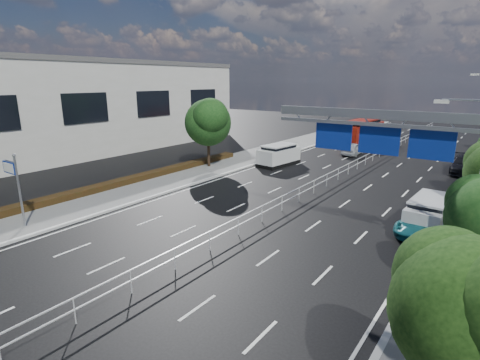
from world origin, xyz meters
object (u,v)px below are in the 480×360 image
Objects in this scene: white_minivan at (279,155)px; red_bus at (362,131)px; toilet_sign at (14,177)px; overhead_gantry at (394,136)px; parked_car_dark at (464,165)px; near_car_silver at (353,149)px; parked_car_teal at (426,222)px; near_car_dark at (359,129)px; silver_minivan at (430,214)px.

white_minivan is 0.47× the size of red_bus.
overhead_gantry is (17.69, 10.05, 2.66)m from toilet_sign.
overhead_gantry is at bearing 29.60° from toilet_sign.
red_bus is at bearing 110.31° from overhead_gantry.
parked_car_dark is at bearing 57.31° from toilet_sign.
toilet_sign is at bearing 74.57° from near_car_silver.
near_car_silver is (2.02, -9.13, -0.92)m from red_bus.
red_bus reaches higher than parked_car_dark.
parked_car_teal is (1.56, 2.52, -4.94)m from overhead_gantry.
parked_car_teal is at bearing 112.26° from near_car_dark.
white_minivan is at bearing -94.00° from red_bus.
red_bus reaches higher than near_car_dark.
white_minivan is at bearing -159.16° from parked_car_dark.
near_car_dark is (-14.62, 39.25, -4.83)m from overhead_gantry.
toilet_sign is 0.41× the size of red_bus.
near_car_silver is 0.79× the size of parked_car_dark.
toilet_sign is 49.45m from near_car_dark.
near_car_silver is (4.14, 9.54, -0.31)m from white_minivan.
white_minivan is at bearing 137.01° from overhead_gantry.
near_car_silver is (8.05, 32.45, -2.24)m from toilet_sign.
red_bus is at bearing -79.03° from near_car_silver.
toilet_sign is 23.11m from parked_car_teal.
near_car_silver is at bearing 163.70° from parked_car_dark.
overhead_gantry is 0.97× the size of red_bus.
toilet_sign is at bearing -92.91° from white_minivan.
near_car_dark is at bearing 117.26° from silver_minivan.
silver_minivan is at bearing -93.98° from parked_car_dark.
parked_car_teal is (16.18, -36.73, -0.11)m from near_car_dark.
near_car_dark is at bearing 86.44° from toilet_sign.
parked_car_teal is at bearing 117.92° from near_car_silver.
toilet_sign is 0.90× the size of parked_car_teal.
red_bus is 2.23× the size of near_car_dark.
overhead_gantry is 42.17m from near_car_dark.
parked_car_dark is (16.18, -19.31, -0.02)m from near_car_dark.
near_car_dark is 25.19m from parked_car_dark.
near_car_silver is 11.47m from parked_car_dark.
near_car_silver is 17.58m from near_car_dark.
silver_minivan is (15.35, -9.45, -0.10)m from white_minivan.
toilet_sign is 0.83× the size of parked_car_dark.
toilet_sign is 35.71m from parked_car_dark.
white_minivan is 18.50m from parked_car_teal.
parked_car_dark reaches higher than near_car_silver.
overhead_gantry is 5.76m from parked_car_teal.
overhead_gantry is 2.13× the size of parked_car_teal.
toilet_sign is at bearing -95.77° from red_bus.
toilet_sign reaches higher than parked_car_dark.
white_minivan is 1.03× the size of parked_car_teal.
white_minivan is at bearing 90.30° from near_car_dark.
near_car_dark is at bearing 110.43° from overhead_gantry.
white_minivan is at bearing 65.05° from near_car_silver.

